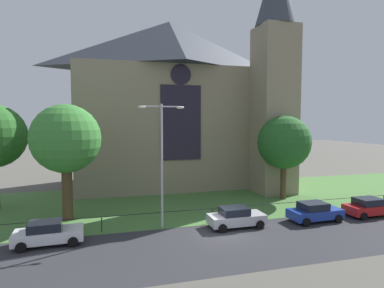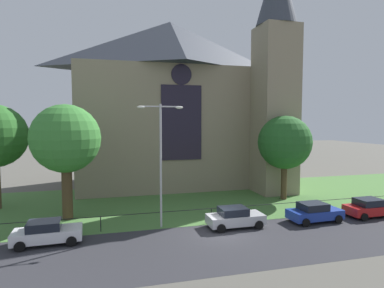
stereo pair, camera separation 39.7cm
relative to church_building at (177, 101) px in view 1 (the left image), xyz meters
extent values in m
plane|color=#56544C|center=(-0.95, -8.25, -10.27)|extent=(160.00, 160.00, 0.00)
cube|color=#2D2D33|center=(-0.95, -20.25, -10.27)|extent=(120.00, 8.00, 0.01)
cube|color=#477538|center=(-0.95, -10.25, -10.27)|extent=(120.00, 20.00, 0.01)
cube|color=gray|center=(-0.77, 0.63, -3.27)|extent=(22.00, 12.00, 14.00)
pyramid|color=#383D47|center=(-0.77, 0.63, 6.73)|extent=(22.00, 12.00, 6.00)
cube|color=black|center=(-0.77, -5.42, -2.57)|extent=(4.40, 0.16, 8.00)
cylinder|color=black|center=(-0.77, -5.42, 2.53)|extent=(2.20, 0.15, 2.20)
cube|color=gray|center=(9.23, -7.37, -1.27)|extent=(4.00, 4.00, 18.00)
cylinder|color=black|center=(-0.77, -15.75, -9.17)|extent=(33.26, 0.05, 0.05)
cylinder|color=black|center=(-9.09, -15.75, -9.72)|extent=(0.07, 0.07, 1.10)
cylinder|color=black|center=(-0.77, -15.75, -9.72)|extent=(0.07, 0.07, 1.10)
cylinder|color=black|center=(7.54, -15.75, -9.72)|extent=(0.07, 0.07, 1.10)
cylinder|color=black|center=(15.86, -15.75, -9.72)|extent=(0.06, 0.07, 1.10)
cylinder|color=#4C3823|center=(8.64, -10.50, -8.39)|extent=(0.59, 0.59, 3.77)
sphere|color=#235B23|center=(8.64, -10.50, -4.51)|extent=(5.33, 5.33, 5.33)
cylinder|color=#4C3823|center=(-11.72, -11.87, -8.04)|extent=(0.82, 0.82, 4.47)
sphere|color=#387F33|center=(-11.72, -11.87, -3.76)|extent=(5.46, 5.46, 5.46)
cylinder|color=#B2B2B7|center=(-4.74, -15.85, -5.70)|extent=(0.16, 0.16, 9.15)
cylinder|color=#B2B2B7|center=(-5.44, -15.85, -1.32)|extent=(1.40, 0.10, 0.10)
cylinder|color=#B2B2B7|center=(-4.04, -15.85, -1.32)|extent=(1.40, 0.10, 0.10)
ellipsoid|color=white|center=(-6.14, -15.85, -1.37)|extent=(0.57, 0.26, 0.20)
ellipsoid|color=white|center=(-3.34, -15.85, -1.37)|extent=(0.57, 0.26, 0.20)
cube|color=silver|center=(-12.34, -17.23, -9.66)|extent=(4.27, 1.97, 0.70)
cube|color=black|center=(-12.54, -17.23, -9.04)|extent=(2.06, 1.68, 0.55)
cylinder|color=black|center=(-10.91, -16.27, -9.95)|extent=(0.65, 0.25, 0.64)
cylinder|color=black|center=(-10.84, -18.07, -9.95)|extent=(0.65, 0.25, 0.64)
cylinder|color=black|center=(-13.85, -16.39, -9.95)|extent=(0.65, 0.25, 0.64)
cylinder|color=black|center=(-13.78, -18.19, -9.95)|extent=(0.65, 0.25, 0.64)
cube|color=#B7B7BC|center=(0.61, -17.28, -9.66)|extent=(4.22, 1.85, 0.70)
cube|color=black|center=(0.41, -17.28, -9.04)|extent=(2.02, 1.62, 0.55)
cylinder|color=black|center=(2.07, -16.36, -9.95)|extent=(0.64, 0.23, 0.64)
cylinder|color=black|center=(2.09, -18.16, -9.95)|extent=(0.64, 0.23, 0.64)
cylinder|color=black|center=(-0.87, -16.39, -9.95)|extent=(0.64, 0.23, 0.64)
cylinder|color=black|center=(-0.85, -18.19, -9.95)|extent=(0.64, 0.23, 0.64)
cube|color=#1E3899|center=(7.16, -17.63, -9.66)|extent=(4.26, 1.93, 0.70)
cube|color=black|center=(6.96, -17.64, -9.04)|extent=(2.05, 1.66, 0.55)
cylinder|color=black|center=(8.60, -16.69, -9.95)|extent=(0.65, 0.24, 0.64)
cylinder|color=black|center=(8.65, -18.49, -9.95)|extent=(0.65, 0.24, 0.64)
cylinder|color=black|center=(5.66, -16.78, -9.95)|extent=(0.65, 0.24, 0.64)
cylinder|color=black|center=(5.72, -18.58, -9.95)|extent=(0.65, 0.24, 0.64)
cube|color=#B21919|center=(12.46, -17.62, -9.66)|extent=(4.22, 1.84, 0.70)
cube|color=black|center=(12.26, -17.63, -9.04)|extent=(2.02, 1.62, 0.55)
cylinder|color=black|center=(13.92, -16.71, -9.95)|extent=(0.64, 0.23, 0.64)
cylinder|color=black|center=(10.98, -16.74, -9.95)|extent=(0.64, 0.23, 0.64)
cylinder|color=black|center=(11.00, -18.54, -9.95)|extent=(0.64, 0.23, 0.64)
camera|label=1|loc=(-8.94, -39.19, -2.32)|focal=30.30mm
camera|label=2|loc=(-8.56, -39.29, -2.32)|focal=30.30mm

